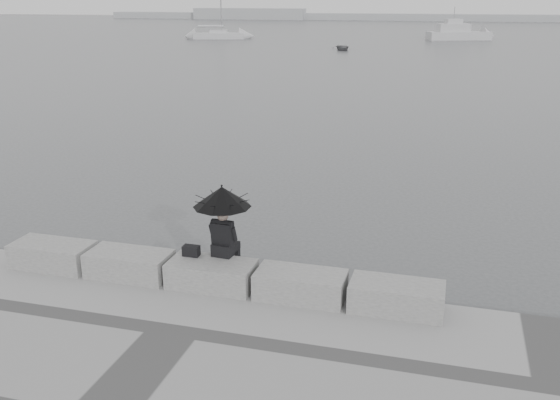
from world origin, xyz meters
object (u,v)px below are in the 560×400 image
(seated_person, at_px, (222,206))
(sailboat_left, at_px, (219,35))
(motor_cruiser, at_px, (459,33))
(dinghy, at_px, (342,47))

(seated_person, distance_m, sailboat_left, 80.50)
(sailboat_left, relative_size, motor_cruiser, 1.45)
(sailboat_left, xyz_separation_m, dinghy, (20.38, -14.55, -0.26))
(motor_cruiser, height_order, dinghy, motor_cruiser)
(seated_person, height_order, sailboat_left, sailboat_left)
(sailboat_left, bearing_deg, seated_person, -87.94)
(motor_cruiser, bearing_deg, dinghy, -140.65)
(seated_person, xyz_separation_m, sailboat_left, (-29.02, 75.07, -1.45))
(sailboat_left, distance_m, motor_cruiser, 33.41)
(dinghy, bearing_deg, seated_person, -99.61)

